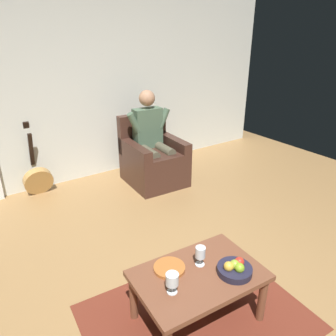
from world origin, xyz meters
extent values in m
plane|color=olive|center=(0.00, 0.00, 0.00)|extent=(7.34, 7.34, 0.00)
cube|color=silver|center=(0.00, -2.95, 1.30)|extent=(6.51, 0.06, 2.60)
cube|color=maroon|center=(0.29, 0.02, 0.00)|extent=(1.68, 1.30, 0.01)
cube|color=#3D241C|center=(-0.71, -2.19, 0.19)|extent=(0.76, 0.84, 0.38)
cube|color=#3D241C|center=(-0.71, -2.13, 0.43)|extent=(0.50, 0.71, 0.10)
cube|color=#3D241C|center=(-1.01, -2.17, 0.50)|extent=(0.17, 0.81, 0.24)
cube|color=#3D241C|center=(-0.41, -2.20, 0.50)|extent=(0.17, 0.81, 0.24)
cube|color=#3D241C|center=(-0.73, -2.53, 0.65)|extent=(0.73, 0.16, 0.54)
cube|color=#476049|center=(-0.72, -2.36, 0.76)|extent=(0.40, 0.20, 0.55)
sphere|color=#A87A5B|center=(-0.72, -2.36, 1.17)|extent=(0.22, 0.22, 0.22)
cylinder|color=#4F4B39|center=(-0.83, -2.13, 0.50)|extent=(0.15, 0.46, 0.13)
cylinder|color=#4F4B39|center=(-0.81, -1.90, 0.24)|extent=(0.12, 0.12, 0.48)
cylinder|color=#476049|center=(-0.94, -2.30, 0.88)|extent=(0.20, 0.10, 0.29)
cylinder|color=#4F4B39|center=(-0.59, -2.14, 0.50)|extent=(0.15, 0.46, 0.13)
cylinder|color=#4F4B39|center=(-0.57, -1.91, 0.24)|extent=(0.12, 0.12, 0.48)
cylinder|color=#476049|center=(-0.49, -2.32, 0.88)|extent=(0.20, 0.10, 0.29)
cube|color=brown|center=(0.29, 0.02, 0.41)|extent=(0.94, 0.66, 0.04)
cylinder|color=brown|center=(-0.09, 0.29, 0.19)|extent=(0.06, 0.06, 0.39)
cylinder|color=brown|center=(-0.13, -0.21, 0.19)|extent=(0.06, 0.06, 0.39)
cylinder|color=brown|center=(0.68, -0.26, 0.19)|extent=(0.06, 0.06, 0.39)
cylinder|color=#B38547|center=(0.74, -2.74, 0.19)|extent=(0.37, 0.20, 0.38)
cylinder|color=black|center=(0.74, -2.69, 0.21)|extent=(0.10, 0.03, 0.10)
cube|color=black|center=(0.74, -2.85, 0.59)|extent=(0.05, 0.15, 0.46)
cube|color=black|center=(0.74, -2.93, 0.87)|extent=(0.07, 0.07, 0.14)
cylinder|color=silver|center=(0.23, -0.05, 0.43)|extent=(0.07, 0.07, 0.01)
cylinder|color=silver|center=(0.23, -0.05, 0.46)|extent=(0.01, 0.01, 0.06)
cylinder|color=silver|center=(0.23, -0.05, 0.54)|extent=(0.07, 0.07, 0.09)
cylinder|color=#590C19|center=(0.23, -0.05, 0.51)|extent=(0.07, 0.07, 0.03)
cylinder|color=silver|center=(0.55, 0.06, 0.43)|extent=(0.07, 0.07, 0.01)
cylinder|color=silver|center=(0.55, 0.06, 0.46)|extent=(0.01, 0.01, 0.06)
cylinder|color=silver|center=(0.55, 0.06, 0.53)|extent=(0.09, 0.09, 0.08)
cylinder|color=#590C19|center=(0.55, 0.06, 0.51)|extent=(0.08, 0.08, 0.03)
cylinder|color=#201F32|center=(0.08, 0.16, 0.45)|extent=(0.25, 0.25, 0.05)
sphere|color=gold|center=(0.13, 0.14, 0.50)|extent=(0.07, 0.07, 0.07)
sphere|color=#7CA524|center=(0.08, 0.19, 0.50)|extent=(0.07, 0.07, 0.07)
sphere|color=red|center=(0.03, 0.15, 0.50)|extent=(0.07, 0.07, 0.07)
sphere|color=olive|center=(0.08, 0.15, 0.50)|extent=(0.07, 0.07, 0.07)
cylinder|color=#AC602B|center=(0.44, -0.14, 0.44)|extent=(0.23, 0.23, 0.02)
camera|label=1|loc=(1.50, 1.40, 2.02)|focal=34.76mm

